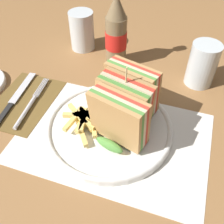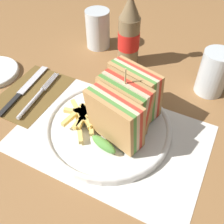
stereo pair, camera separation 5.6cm
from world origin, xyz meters
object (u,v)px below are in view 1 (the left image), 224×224
(fork, at_px, (29,106))
(coke_bottle_near, at_px, (116,33))
(knife, at_px, (15,99))
(plate_main, at_px, (109,128))
(glass_far, at_px, (82,33))
(club_sandwich, at_px, (125,104))
(glass_near, at_px, (202,67))

(fork, distance_m, coke_bottle_near, 0.29)
(knife, height_order, coke_bottle_near, coke_bottle_near)
(plate_main, distance_m, glass_far, 0.35)
(fork, bearing_deg, plate_main, -6.78)
(knife, bearing_deg, fork, -22.45)
(club_sandwich, xyz_separation_m, coke_bottle_near, (-0.10, 0.23, 0.02))
(knife, distance_m, glass_near, 0.47)
(plate_main, bearing_deg, club_sandwich, 31.82)
(glass_near, bearing_deg, coke_bottle_near, 176.53)
(fork, relative_size, glass_far, 1.58)
(fork, distance_m, glass_far, 0.29)
(plate_main, distance_m, coke_bottle_near, 0.27)
(knife, distance_m, glass_far, 0.29)
(plate_main, relative_size, knife, 1.36)
(glass_near, distance_m, glass_far, 0.36)
(knife, xyz_separation_m, glass_far, (0.06, 0.28, 0.04))
(knife, bearing_deg, coke_bottle_near, 45.51)
(knife, xyz_separation_m, coke_bottle_near, (0.19, 0.23, 0.09))
(fork, height_order, knife, fork)
(club_sandwich, height_order, glass_near, club_sandwich)
(coke_bottle_near, relative_size, glass_near, 1.97)
(fork, bearing_deg, glass_near, 26.35)
(plate_main, bearing_deg, coke_bottle_near, 104.91)
(glass_near, bearing_deg, knife, -152.56)
(knife, relative_size, coke_bottle_near, 0.92)
(club_sandwich, xyz_separation_m, glass_far, (-0.22, 0.28, -0.03))
(glass_near, xyz_separation_m, glass_far, (-0.35, 0.06, 0.00))
(plate_main, distance_m, glass_near, 0.29)
(club_sandwich, xyz_separation_m, knife, (-0.28, 0.00, -0.07))
(fork, height_order, glass_far, glass_far)
(plate_main, distance_m, knife, 0.25)
(plate_main, xyz_separation_m, glass_far, (-0.19, 0.30, 0.04))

